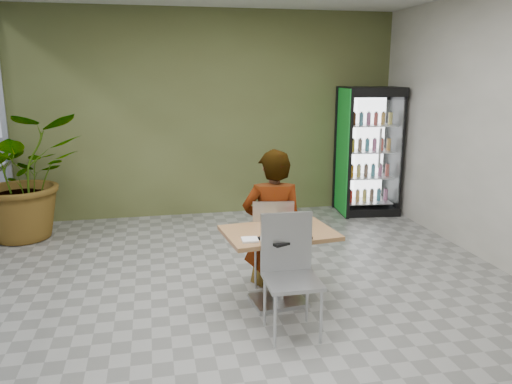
# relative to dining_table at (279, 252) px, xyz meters

# --- Properties ---
(ground) EXTENTS (7.00, 7.00, 0.00)m
(ground) POSITION_rel_dining_table_xyz_m (-0.24, -0.06, -0.54)
(ground) COLOR gray
(ground) RESTS_ON ground
(room_envelope) EXTENTS (6.00, 7.00, 3.20)m
(room_envelope) POSITION_rel_dining_table_xyz_m (-0.24, -0.06, 1.06)
(room_envelope) COLOR beige
(room_envelope) RESTS_ON ground
(dining_table) EXTENTS (1.12, 0.84, 0.75)m
(dining_table) POSITION_rel_dining_table_xyz_m (0.00, 0.00, 0.00)
(dining_table) COLOR #A06344
(dining_table) RESTS_ON ground
(chair_far) EXTENTS (0.49, 0.49, 0.96)m
(chair_far) POSITION_rel_dining_table_xyz_m (0.04, 0.42, 0.02)
(chair_far) COLOR #AEAFB2
(chair_far) RESTS_ON ground
(chair_near) EXTENTS (0.47, 0.47, 1.04)m
(chair_near) POSITION_rel_dining_table_xyz_m (-0.04, -0.51, 0.07)
(chair_near) COLOR #AEAFB2
(chair_near) RESTS_ON ground
(seated_woman) EXTENTS (0.72, 0.53, 1.78)m
(seated_woman) POSITION_rel_dining_table_xyz_m (0.06, 0.47, 0.05)
(seated_woman) COLOR black
(seated_woman) RESTS_ON ground
(pizza_plate) EXTENTS (0.26, 0.21, 0.03)m
(pizza_plate) POSITION_rel_dining_table_xyz_m (-0.05, 0.00, 0.23)
(pizza_plate) COLOR white
(pizza_plate) RESTS_ON dining_table
(soda_cup) EXTENTS (0.09, 0.09, 0.16)m
(soda_cup) POSITION_rel_dining_table_xyz_m (0.20, -0.02, 0.29)
(soda_cup) COLOR white
(soda_cup) RESTS_ON dining_table
(napkin_stack) EXTENTS (0.15, 0.15, 0.02)m
(napkin_stack) POSITION_rel_dining_table_xyz_m (-0.33, -0.23, 0.22)
(napkin_stack) COLOR white
(napkin_stack) RESTS_ON dining_table
(cafeteria_tray) EXTENTS (0.50, 0.44, 0.02)m
(cafeteria_tray) POSITION_rel_dining_table_xyz_m (-0.01, -0.26, 0.22)
(cafeteria_tray) COLOR black
(cafeteria_tray) RESTS_ON dining_table
(beverage_fridge) EXTENTS (1.00, 0.80, 2.03)m
(beverage_fridge) POSITION_rel_dining_table_xyz_m (2.26, 2.97, 0.48)
(beverage_fridge) COLOR black
(beverage_fridge) RESTS_ON ground
(potted_plant) EXTENTS (1.95, 1.83, 1.73)m
(potted_plant) POSITION_rel_dining_table_xyz_m (-2.90, 2.72, 0.33)
(potted_plant) COLOR #2C5C25
(potted_plant) RESTS_ON ground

